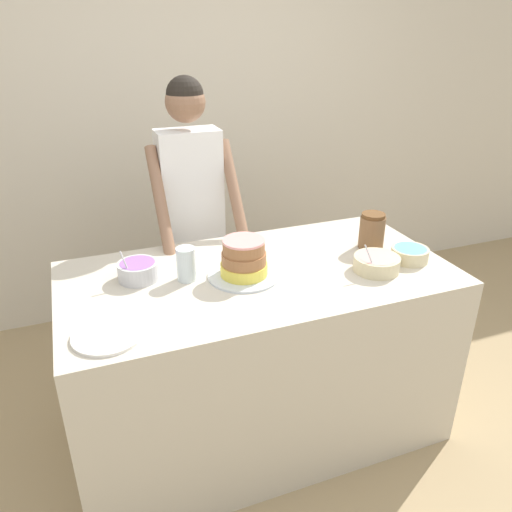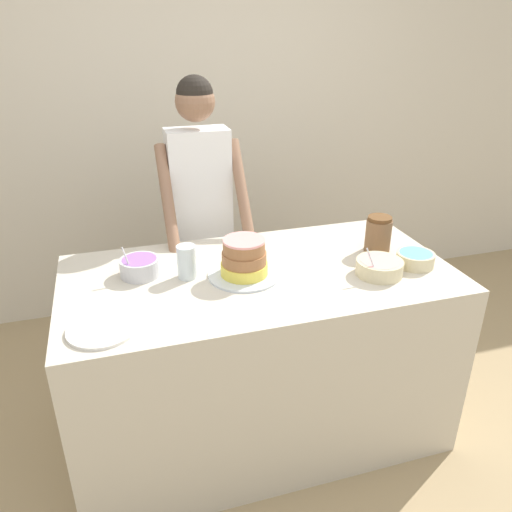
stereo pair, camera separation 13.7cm
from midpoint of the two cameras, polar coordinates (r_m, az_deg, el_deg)
The scene contains 11 objects.
ground_plane at distance 2.44m, azimuth 5.46°, elevation -25.43°, with size 14.00×14.00×0.00m, color tan.
wall_back at distance 3.40m, azimuth -5.84°, elevation 15.26°, with size 10.00×0.05×2.60m.
counter at distance 2.43m, azimuth 2.01°, elevation -11.19°, with size 1.71×0.87×0.88m.
person_baker at distance 2.68m, azimuth -4.95°, elevation 6.68°, with size 0.44×0.45×1.65m.
cake at distance 2.13m, azimuth 0.47°, elevation -0.52°, with size 0.32×0.32×0.17m.
frosting_bowl_blue at distance 2.38m, azimuth 19.33°, elevation -0.29°, with size 0.17×0.17×0.06m.
frosting_bowl_pink at distance 2.25m, azimuth 15.63°, elevation -1.22°, with size 0.20×0.20×0.14m.
frosting_bowl_purple at distance 2.20m, azimuth -11.40°, elevation -1.20°, with size 0.17×0.17×0.15m.
drinking_glass at distance 2.14m, azimuth -6.11°, elevation -0.69°, with size 0.08×0.08×0.15m.
ceramic_plate at distance 1.86m, azimuth -15.16°, elevation -8.10°, with size 0.25×0.25×0.01m.
stoneware_jar at distance 2.45m, azimuth 15.36°, elevation 2.40°, with size 0.12×0.12×0.18m.
Camera 2 is at (-0.58, -1.43, 1.89)m, focal length 35.00 mm.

